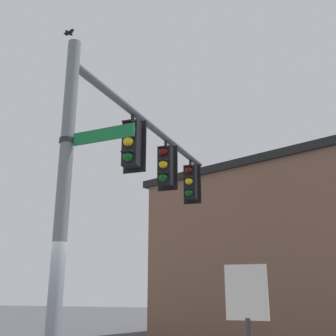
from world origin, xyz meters
TOP-DOWN VIEW (x-y plane):
  - signal_pole at (0.00, 0.00)m, footprint 0.23×0.23m
  - mast_arm at (-0.26, -3.34)m, footprint 0.70×6.70m
  - traffic_light_nearest_pole at (-0.17, -2.20)m, footprint 0.54×0.49m
  - traffic_light_mid_inner at (-0.31, -4.02)m, footprint 0.54×0.49m
  - traffic_light_mid_outer at (-0.45, -5.85)m, footprint 0.54×0.49m
  - street_name_sign at (-0.41, 0.03)m, footprint 1.42×0.27m
  - bird_flying at (1.77, -2.29)m, footprint 0.33×0.27m
  - storefront_building at (-4.54, -11.18)m, footprint 15.64×11.47m
  - tree_by_storefront at (-2.04, -10.83)m, footprint 2.99×2.99m
  - historical_marker at (-2.80, -0.52)m, footprint 0.60×0.08m

SIDE VIEW (x-z plane):
  - historical_marker at x=-2.80m, z-range 0.34..2.47m
  - signal_pole at x=0.00m, z-range 0.00..6.12m
  - storefront_building at x=-4.54m, z-range 0.01..6.55m
  - street_name_sign at x=-0.41m, z-range 4.09..4.31m
  - tree_by_storefront at x=-2.04m, z-range 1.37..7.15m
  - traffic_light_nearest_pole at x=-0.17m, z-range 4.23..5.55m
  - traffic_light_mid_inner at x=-0.31m, z-range 4.23..5.55m
  - traffic_light_mid_outer at x=-0.45m, z-range 4.23..5.55m
  - mast_arm at x=-0.26m, z-range 5.59..5.77m
  - bird_flying at x=1.77m, z-range 8.23..8.32m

